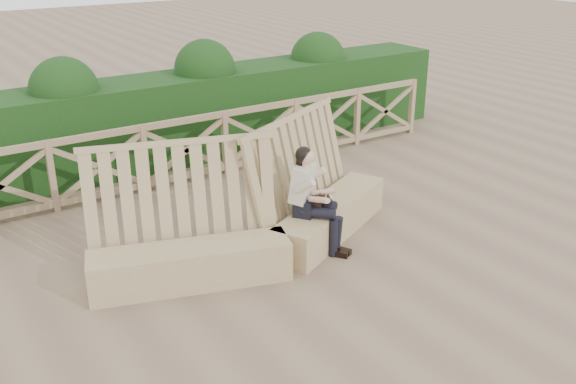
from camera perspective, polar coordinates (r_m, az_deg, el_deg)
ground at (r=8.01m, az=2.01°, el=-6.77°), size 60.00×60.00×0.00m
bench at (r=8.14m, az=-2.31°, el=-3.03°), size 4.51×1.71×1.62m
woman at (r=8.14m, az=2.09°, el=-0.27°), size 0.67×0.82×1.40m
guardrail at (r=10.58m, az=-9.04°, el=3.70°), size 10.10×0.09×1.10m
hedge at (r=11.58m, az=-11.64°, el=6.19°), size 12.00×1.20×1.50m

